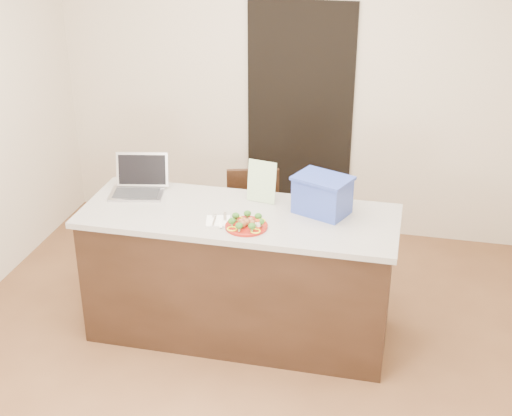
% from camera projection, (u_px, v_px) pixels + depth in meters
% --- Properties ---
extents(ground, '(4.00, 4.00, 0.00)m').
position_uv_depth(ground, '(231.00, 352.00, 4.78)').
color(ground, brown).
rests_on(ground, ground).
extents(room_shell, '(4.00, 4.00, 4.00)m').
position_uv_depth(room_shell, '(227.00, 122.00, 4.08)').
color(room_shell, white).
rests_on(room_shell, ground).
extents(doorway, '(0.90, 0.02, 2.00)m').
position_uv_depth(doorway, '(299.00, 120.00, 6.07)').
color(doorway, black).
rests_on(doorway, ground).
extents(island, '(2.06, 0.76, 0.92)m').
position_uv_depth(island, '(239.00, 274.00, 4.80)').
color(island, black).
rests_on(island, ground).
extents(plate, '(0.27, 0.27, 0.02)m').
position_uv_depth(plate, '(246.00, 226.00, 4.42)').
color(plate, maroon).
rests_on(plate, island).
extents(meatballs, '(0.11, 0.10, 0.04)m').
position_uv_depth(meatballs, '(246.00, 222.00, 4.41)').
color(meatballs, brown).
rests_on(meatballs, plate).
extents(broccoli, '(0.22, 0.22, 0.04)m').
position_uv_depth(broccoli, '(246.00, 220.00, 4.40)').
color(broccoli, '#1C4713').
rests_on(broccoli, plate).
extents(pepper_rings, '(0.21, 0.21, 0.01)m').
position_uv_depth(pepper_rings, '(246.00, 225.00, 4.41)').
color(pepper_rings, yellow).
rests_on(pepper_rings, plate).
extents(napkin, '(0.18, 0.18, 0.01)m').
position_uv_depth(napkin, '(218.00, 221.00, 4.50)').
color(napkin, white).
rests_on(napkin, island).
extents(fork, '(0.04, 0.17, 0.00)m').
position_uv_depth(fork, '(216.00, 219.00, 4.51)').
color(fork, silver).
rests_on(fork, napkin).
extents(knife, '(0.05, 0.22, 0.01)m').
position_uv_depth(knife, '(222.00, 222.00, 4.47)').
color(knife, white).
rests_on(knife, napkin).
extents(yogurt_bottle, '(0.04, 0.04, 0.07)m').
position_uv_depth(yogurt_bottle, '(258.00, 226.00, 4.37)').
color(yogurt_bottle, beige).
rests_on(yogurt_bottle, island).
extents(laptop, '(0.40, 0.35, 0.25)m').
position_uv_depth(laptop, '(139.00, 182.00, 4.89)').
color(laptop, '#A7A6AB').
rests_on(laptop, island).
extents(leaflet, '(0.20, 0.08, 0.28)m').
position_uv_depth(leaflet, '(262.00, 182.00, 4.71)').
color(leaflet, white).
rests_on(leaflet, island).
extents(blue_box, '(0.42, 0.36, 0.25)m').
position_uv_depth(blue_box, '(322.00, 195.00, 4.56)').
color(blue_box, '#2A3F9A').
rests_on(blue_box, island).
extents(chair, '(0.49, 0.50, 0.90)m').
position_uv_depth(chair, '(250.00, 221.00, 5.42)').
color(chair, black).
rests_on(chair, ground).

